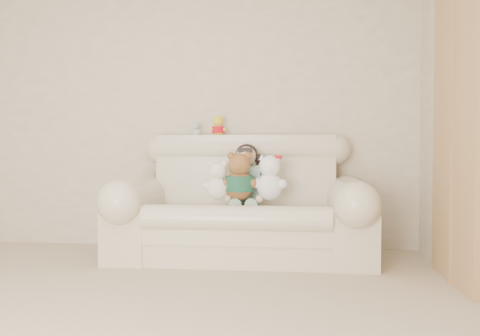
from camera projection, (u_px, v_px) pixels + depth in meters
name	position (u px, v px, depth m)	size (l,w,h in m)	color
wall_back	(171.00, 106.00, 4.69)	(4.50, 4.50, 0.00)	beige
sofa	(241.00, 196.00, 4.14)	(2.10, 0.95, 1.03)	beige
door_panel	(456.00, 126.00, 3.36)	(0.06, 0.90, 2.10)	#A97648
seated_child	(246.00, 175.00, 4.21)	(0.32, 0.39, 0.54)	#286F53
brown_teddy	(239.00, 172.00, 4.00)	(0.29, 0.22, 0.45)	brown
white_cat	(270.00, 173.00, 4.00)	(0.27, 0.21, 0.43)	white
cream_teddy	(218.00, 177.00, 4.01)	(0.23, 0.18, 0.37)	white
yellow_mini_bear	(218.00, 124.00, 4.50)	(0.14, 0.11, 0.22)	yellow
grey_mini_plush	(196.00, 128.00, 4.51)	(0.10, 0.08, 0.15)	#BCBCC3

